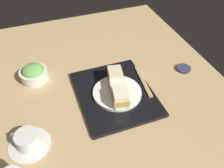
# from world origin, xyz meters

# --- Properties ---
(ground_plane) EXTENTS (1.40, 1.00, 0.03)m
(ground_plane) POSITION_xyz_m (0.00, 0.00, -0.01)
(ground_plane) COLOR tan
(serving_tray) EXTENTS (0.37, 0.30, 0.02)m
(serving_tray) POSITION_xyz_m (-0.03, 0.01, 0.01)
(serving_tray) COLOR black
(serving_tray) RESTS_ON ground_plane
(sandwich_plate) EXTENTS (0.20, 0.20, 0.01)m
(sandwich_plate) POSITION_xyz_m (-0.04, -0.00, 0.02)
(sandwich_plate) COLOR white
(sandwich_plate) RESTS_ON serving_tray
(sandwich_near) EXTENTS (0.09, 0.07, 0.06)m
(sandwich_near) POSITION_xyz_m (-0.10, 0.01, 0.06)
(sandwich_near) COLOR #EFE5C1
(sandwich_near) RESTS_ON sandwich_plate
(sandwich_middle) EXTENTS (0.09, 0.07, 0.04)m
(sandwich_middle) POSITION_xyz_m (-0.04, -0.00, 0.05)
(sandwich_middle) COLOR #EFE5C1
(sandwich_middle) RESTS_ON sandwich_plate
(sandwich_far) EXTENTS (0.08, 0.07, 0.06)m
(sandwich_far) POSITION_xyz_m (0.02, -0.01, 0.06)
(sandwich_far) COLOR beige
(sandwich_far) RESTS_ON sandwich_plate
(salad_bowl) EXTENTS (0.12, 0.12, 0.07)m
(salad_bowl) POSITION_xyz_m (0.19, 0.31, 0.03)
(salad_bowl) COLOR silver
(salad_bowl) RESTS_ON ground_plane
(chopsticks_pair) EXTENTS (0.20, 0.04, 0.01)m
(chopsticks_pair) POSITION_xyz_m (-0.01, -0.13, 0.02)
(chopsticks_pair) COLOR tan
(chopsticks_pair) RESTS_ON serving_tray
(coffee_cup) EXTENTS (0.15, 0.15, 0.06)m
(coffee_cup) POSITION_xyz_m (-0.16, 0.37, 0.03)
(coffee_cup) COLOR silver
(coffee_cup) RESTS_ON ground_plane
(small_sauce_dish) EXTENTS (0.07, 0.07, 0.01)m
(small_sauce_dish) POSITION_xyz_m (0.01, -0.36, 0.01)
(small_sauce_dish) COLOR #33384C
(small_sauce_dish) RESTS_ON ground_plane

